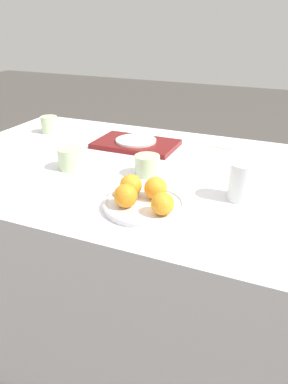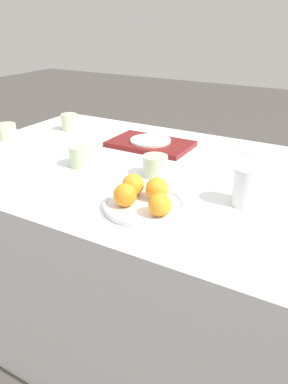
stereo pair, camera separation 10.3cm
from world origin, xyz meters
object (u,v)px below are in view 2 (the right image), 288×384
orange_0 (125,195)px  side_plate (151,140)px  water_glass (247,186)px  orange_3 (133,185)px  fruit_platter (144,205)px  cup_2 (155,166)px  cup_3 (69,122)px  orange_2 (160,205)px  napkin (243,148)px  orange_1 (157,189)px  cup_1 (81,156)px  serving_tray (150,144)px  cup_0 (7,132)px

orange_0 → side_plate: orange_0 is taller
water_glass → orange_3: bearing=-156.5°
fruit_platter → cup_2: bearing=110.8°
water_glass → cup_3: water_glass is taller
orange_0 → orange_2: bearing=-0.6°
side_plate → napkin: side_plate is taller
orange_2 → napkin: size_ratio=0.55×
orange_1 → cup_1: (-0.37, 0.13, -0.01)m
orange_2 → cup_2: 0.30m
cup_2 → cup_1: bearing=-169.0°
orange_1 → orange_2: 0.09m
water_glass → cup_2: bearing=169.7°
side_plate → cup_2: bearing=-58.4°
fruit_platter → side_plate: (-0.24, 0.48, 0.02)m
orange_2 → serving_tray: (-0.31, 0.52, -0.03)m
orange_3 → cup_3: (-0.63, 0.47, -0.01)m
serving_tray → cup_2: bearing=-58.4°
orange_2 → side_plate: (-0.31, 0.52, -0.02)m
orange_0 → serving_tray: size_ratio=0.20×
serving_tray → water_glass: bearing=-33.3°
cup_1 → cup_2: size_ratio=1.03×
orange_2 → cup_2: bearing=120.6°
fruit_platter → cup_3: size_ratio=3.10×
orange_3 → napkin: (0.15, 0.61, -0.04)m
cup_1 → serving_tray: bearing=70.3°
orange_1 → water_glass: size_ratio=0.59×
fruit_platter → orange_2: bearing=-27.8°
orange_3 → cup_1: bearing=155.5°
orange_2 → side_plate: 0.60m
serving_tray → cup_0: (-0.59, -0.22, 0.02)m
side_plate → cup_3: size_ratio=2.21×
orange_3 → cup_0: 0.80m
orange_0 → napkin: orange_0 is taller
napkin → cup_3: bearing=-170.0°
orange_1 → cup_2: (-0.10, 0.18, -0.01)m
orange_1 → water_glass: (0.22, 0.12, 0.01)m
orange_3 → side_plate: 0.48m
cup_0 → napkin: bearing=22.5°
cup_1 → cup_3: size_ratio=1.16×
fruit_platter → water_glass: size_ratio=2.07×
napkin → cup_2: bearing=-113.4°
napkin → cup_1: bearing=-133.8°
cup_3 → napkin: 0.80m
cup_1 → orange_0: bearing=-33.2°
orange_0 → cup_2: orange_0 is taller
orange_0 → napkin: bearing=78.6°
water_glass → napkin: water_glass is taller
fruit_platter → side_plate: 0.54m
orange_3 → cup_2: (-0.03, 0.19, -0.01)m
orange_1 → orange_2: bearing=-57.2°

